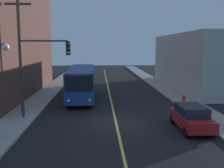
{
  "coord_description": "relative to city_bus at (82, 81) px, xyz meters",
  "views": [
    {
      "loc": [
        -1.19,
        -18.56,
        5.41
      ],
      "look_at": [
        0.0,
        5.76,
        2.0
      ],
      "focal_mm": 42.59,
      "sensor_mm": 36.0,
      "label": 1
    }
  ],
  "objects": [
    {
      "name": "city_bus",
      "position": [
        0.0,
        0.0,
        0.0
      ],
      "size": [
        2.88,
        12.21,
        3.2
      ],
      "color": "navy",
      "rests_on": "ground"
    },
    {
      "name": "traffic_signal_left_corner",
      "position": [
        -2.34,
        -8.25,
        2.49
      ],
      "size": [
        3.75,
        0.48,
        6.0
      ],
      "color": "#2D2D33",
      "rests_on": "sidewalk_left"
    },
    {
      "name": "sidewalk_right",
      "position": [
        10.32,
        0.41,
        -1.74
      ],
      "size": [
        2.5,
        90.0,
        0.15
      ],
      "primitive_type": "cube",
      "color": "gray",
      "rests_on": "ground"
    },
    {
      "name": "ground_plane",
      "position": [
        3.07,
        -9.59,
        -1.82
      ],
      "size": [
        120.0,
        120.0,
        0.0
      ],
      "primitive_type": "plane",
      "color": "black"
    },
    {
      "name": "utility_pole_near",
      "position": [
        -4.23,
        -7.08,
        3.83
      ],
      "size": [
        2.4,
        0.28,
        9.99
      ],
      "color": "brown",
      "rests_on": "sidewalk_left"
    },
    {
      "name": "sidewalk_left",
      "position": [
        -4.18,
        0.41,
        -1.74
      ],
      "size": [
        2.5,
        90.0,
        0.15
      ],
      "primitive_type": "cube",
      "color": "gray",
      "rests_on": "ground"
    },
    {
      "name": "lane_stripe_center",
      "position": [
        3.07,
        5.41,
        -1.81
      ],
      "size": [
        0.16,
        60.0,
        0.01
      ],
      "primitive_type": "cube",
      "color": "#D8CC4C",
      "rests_on": "ground"
    },
    {
      "name": "fire_hydrant",
      "position": [
        9.92,
        -3.75,
        -1.23
      ],
      "size": [
        0.44,
        0.26,
        0.84
      ],
      "color": "red",
      "rests_on": "sidewalk_right"
    },
    {
      "name": "building_right_warehouse",
      "position": [
        17.56,
        6.75,
        1.72
      ],
      "size": [
        12.0,
        20.96,
        7.08
      ],
      "color": "#B2B2A8",
      "rests_on": "ground"
    },
    {
      "name": "parked_car_red",
      "position": [
        7.9,
        -11.46,
        -0.98
      ],
      "size": [
        1.83,
        4.4,
        1.62
      ],
      "color": "maroon",
      "rests_on": "ground"
    }
  ]
}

